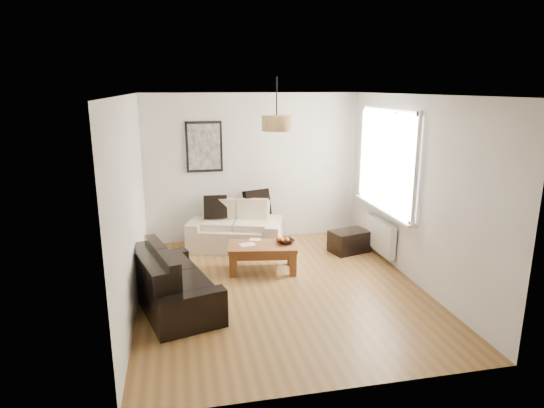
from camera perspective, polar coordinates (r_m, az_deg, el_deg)
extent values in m
plane|color=brown|center=(6.46, 1.10, -10.38)|extent=(4.50, 4.50, 0.00)
cube|color=white|center=(7.59, 13.29, -3.84)|extent=(0.10, 0.90, 0.52)
cylinder|color=tan|center=(6.18, 0.57, 9.98)|extent=(0.40, 0.40, 0.20)
cube|color=black|center=(7.85, 9.56, -4.57)|extent=(0.72, 0.56, 0.36)
cube|color=black|center=(7.96, -7.01, -0.35)|extent=(0.41, 0.15, 0.40)
cube|color=black|center=(8.04, -1.86, 0.14)|extent=(0.48, 0.29, 0.46)
imported|color=black|center=(6.94, 1.78, -4.65)|extent=(0.29, 0.29, 0.06)
sphere|color=#D55111|center=(6.98, 1.19, -4.45)|extent=(0.07, 0.07, 0.07)
sphere|color=orange|center=(6.99, 1.88, -4.40)|extent=(0.07, 0.07, 0.06)
sphere|color=#E05112|center=(7.01, 0.83, -4.36)|extent=(0.10, 0.10, 0.08)
cube|color=silver|center=(6.89, -3.06, -5.02)|extent=(0.25, 0.20, 0.01)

